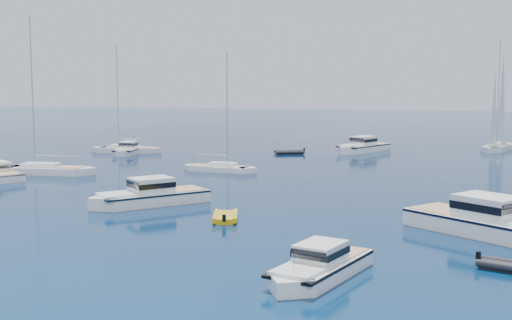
# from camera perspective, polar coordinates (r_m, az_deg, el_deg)

# --- Properties ---
(ground) EXTENTS (400.00, 400.00, 0.00)m
(ground) POSITION_cam_1_polar(r_m,az_deg,el_deg) (39.82, -6.66, -6.99)
(ground) COLOR navy
(ground) RESTS_ON ground
(motor_cruiser_near) EXTENTS (5.04, 8.66, 2.18)m
(motor_cruiser_near) POSITION_cam_1_polar(r_m,az_deg,el_deg) (32.58, 5.42, -10.06)
(motor_cruiser_near) COLOR silver
(motor_cruiser_near) RESTS_ON ground
(motor_cruiser_right) EXTENTS (11.63, 10.36, 3.14)m
(motor_cruiser_right) POSITION_cam_1_polar(r_m,az_deg,el_deg) (43.60, 19.50, -6.13)
(motor_cruiser_right) COLOR white
(motor_cruiser_right) RESTS_ON ground
(motor_cruiser_left) EXTENTS (9.25, 9.59, 2.68)m
(motor_cruiser_left) POSITION_cam_1_polar(r_m,az_deg,el_deg) (52.06, -9.18, -3.80)
(motor_cruiser_left) COLOR silver
(motor_cruiser_left) RESTS_ON ground
(motor_cruiser_distant) EXTENTS (7.95, 10.63, 2.74)m
(motor_cruiser_distant) POSITION_cam_1_polar(r_m,az_deg,el_deg) (91.99, 9.14, 0.70)
(motor_cruiser_distant) COLOR white
(motor_cruiser_distant) RESTS_ON ground
(motor_cruiser_horizon) EXTENTS (3.56, 8.38, 2.13)m
(motor_cruiser_horizon) POSITION_cam_1_polar(r_m,az_deg,el_deg) (89.63, -10.93, 0.51)
(motor_cruiser_horizon) COLOR silver
(motor_cruiser_horizon) RESTS_ON ground
(sailboat_mid_l) EXTENTS (11.63, 3.91, 16.80)m
(sailboat_mid_l) POSITION_cam_1_polar(r_m,az_deg,el_deg) (71.88, -17.63, -1.16)
(sailboat_mid_l) COLOR silver
(sailboat_mid_l) RESTS_ON ground
(sailboat_centre) EXTENTS (9.17, 3.57, 13.13)m
(sailboat_centre) POSITION_cam_1_polar(r_m,az_deg,el_deg) (70.64, -3.13, -0.99)
(sailboat_centre) COLOR white
(sailboat_centre) RESTS_ON ground
(sailboat_far_l) EXTENTS (10.49, 3.62, 15.13)m
(sailboat_far_l) POSITION_cam_1_polar(r_m,az_deg,el_deg) (91.64, -11.11, 0.64)
(sailboat_far_l) COLOR silver
(sailboat_far_l) RESTS_ON ground
(sailboat_sails_far) EXTENTS (6.47, 11.02, 15.79)m
(sailboat_sails_far) POSITION_cam_1_polar(r_m,az_deg,el_deg) (99.05, 20.10, 0.80)
(sailboat_sails_far) COLOR silver
(sailboat_sails_far) RESTS_ON ground
(tender_yellow) EXTENTS (2.88, 4.11, 0.95)m
(tender_yellow) POSITION_cam_1_polar(r_m,az_deg,el_deg) (45.77, -2.66, -5.16)
(tender_yellow) COLOR gold
(tender_yellow) RESTS_ON ground
(tender_grey_near) EXTENTS (3.15, 2.53, 0.95)m
(tender_grey_near) POSITION_cam_1_polar(r_m,az_deg,el_deg) (35.99, 20.66, -8.86)
(tender_grey_near) COLOR black
(tender_grey_near) RESTS_ON ground
(tender_grey_far) EXTENTS (4.58, 3.56, 0.95)m
(tender_grey_far) POSITION_cam_1_polar(r_m,az_deg,el_deg) (88.22, 2.87, 0.53)
(tender_grey_far) COLOR black
(tender_grey_far) RESTS_ON ground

